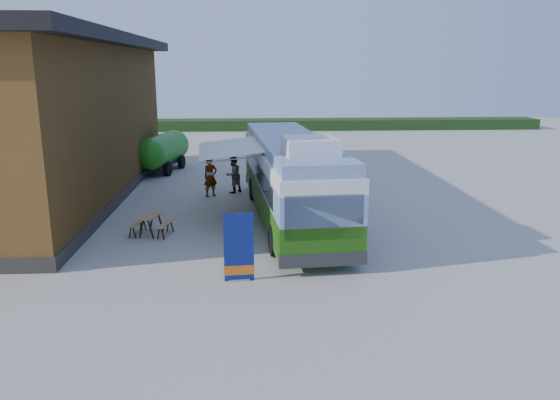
{
  "coord_description": "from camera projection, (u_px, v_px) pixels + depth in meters",
  "views": [
    {
      "loc": [
        -0.56,
        -15.86,
        6.08
      ],
      "look_at": [
        0.5,
        3.17,
        1.4
      ],
      "focal_mm": 35.0,
      "sensor_mm": 36.0,
      "label": 1
    }
  ],
  "objects": [
    {
      "name": "ground",
      "position": [
        270.0,
        268.0,
        16.86
      ],
      "size": [
        100.0,
        100.0,
        0.0
      ],
      "primitive_type": "plane",
      "color": "#BCB7AD",
      "rests_on": "ground"
    },
    {
      "name": "barn",
      "position": [
        34.0,
        122.0,
        25.14
      ],
      "size": [
        9.6,
        21.2,
        7.5
      ],
      "color": "brown",
      "rests_on": "ground"
    },
    {
      "name": "hedge",
      "position": [
        336.0,
        124.0,
        54.02
      ],
      "size": [
        40.0,
        3.0,
        1.0
      ],
      "primitive_type": "cube",
      "color": "#264419",
      "rests_on": "ground"
    },
    {
      "name": "bus",
      "position": [
        291.0,
        176.0,
        21.7
      ],
      "size": [
        3.68,
        12.73,
        3.86
      ],
      "rotation": [
        0.0,
        0.0,
        0.08
      ],
      "color": "#347012",
      "rests_on": "ground"
    },
    {
      "name": "awning",
      "position": [
        239.0,
        151.0,
        21.66
      ],
      "size": [
        3.22,
        4.78,
        0.54
      ],
      "rotation": [
        0.0,
        0.0,
        0.08
      ],
      "color": "white",
      "rests_on": "ground"
    },
    {
      "name": "banner",
      "position": [
        239.0,
        254.0,
        15.71
      ],
      "size": [
        0.88,
        0.23,
        2.03
      ],
      "rotation": [
        0.0,
        0.0,
        0.08
      ],
      "color": "navy",
      "rests_on": "ground"
    },
    {
      "name": "picnic_table",
      "position": [
        151.0,
        220.0,
        20.09
      ],
      "size": [
        1.53,
        1.42,
        0.75
      ],
      "rotation": [
        0.0,
        0.0,
        -0.21
      ],
      "color": "tan",
      "rests_on": "ground"
    },
    {
      "name": "person_a",
      "position": [
        210.0,
        177.0,
        25.98
      ],
      "size": [
        0.83,
        0.75,
        1.9
      ],
      "primitive_type": "imported",
      "rotation": [
        0.0,
        0.0,
        0.54
      ],
      "color": "#999999",
      "rests_on": "ground"
    },
    {
      "name": "person_b",
      "position": [
        233.0,
        175.0,
        26.77
      ],
      "size": [
        1.11,
        1.1,
        1.81
      ],
      "primitive_type": "imported",
      "rotation": [
        0.0,
        0.0,
        -2.39
      ],
      "color": "#999999",
      "rests_on": "ground"
    },
    {
      "name": "slurry_tanker",
      "position": [
        163.0,
        150.0,
        32.06
      ],
      "size": [
        2.62,
        5.94,
        2.23
      ],
      "rotation": [
        0.0,
        0.0,
        -0.21
      ],
      "color": "#207E17",
      "rests_on": "ground"
    }
  ]
}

